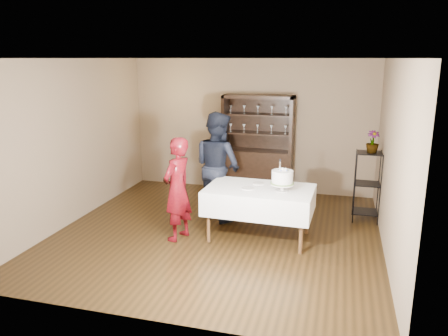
{
  "coord_description": "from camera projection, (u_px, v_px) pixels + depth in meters",
  "views": [
    {
      "loc": [
        1.79,
        -6.24,
        2.7
      ],
      "look_at": [
        0.08,
        0.1,
        1.04
      ],
      "focal_mm": 35.0,
      "sensor_mm": 36.0,
      "label": 1
    }
  ],
  "objects": [
    {
      "name": "floor",
      "position": [
        218.0,
        232.0,
        6.96
      ],
      "size": [
        5.0,
        5.0,
        0.0
      ],
      "primitive_type": "plane",
      "color": "black",
      "rests_on": "ground"
    },
    {
      "name": "ceiling",
      "position": [
        217.0,
        58.0,
        6.3
      ],
      "size": [
        5.0,
        5.0,
        0.0
      ],
      "primitive_type": "plane",
      "rotation": [
        3.14,
        0.0,
        0.0
      ],
      "color": "white",
      "rests_on": "back_wall"
    },
    {
      "name": "back_wall",
      "position": [
        251.0,
        126.0,
        8.97
      ],
      "size": [
        5.0,
        0.02,
        2.7
      ],
      "primitive_type": "cube",
      "color": "#76654C",
      "rests_on": "floor"
    },
    {
      "name": "wall_left",
      "position": [
        73.0,
        142.0,
        7.26
      ],
      "size": [
        0.02,
        5.0,
        2.7
      ],
      "primitive_type": "cube",
      "color": "#76654C",
      "rests_on": "floor"
    },
    {
      "name": "wall_right",
      "position": [
        392.0,
        159.0,
        6.0
      ],
      "size": [
        0.02,
        5.0,
        2.7
      ],
      "primitive_type": "cube",
      "color": "#76654C",
      "rests_on": "floor"
    },
    {
      "name": "china_hutch",
      "position": [
        258.0,
        161.0,
        8.85
      ],
      "size": [
        1.4,
        0.48,
        2.0
      ],
      "color": "black",
      "rests_on": "floor"
    },
    {
      "name": "plant_etagere",
      "position": [
        367.0,
        183.0,
        7.35
      ],
      "size": [
        0.42,
        0.42,
        1.2
      ],
      "color": "black",
      "rests_on": "floor"
    },
    {
      "name": "cake_table",
      "position": [
        259.0,
        200.0,
        6.62
      ],
      "size": [
        1.64,
        1.04,
        0.8
      ],
      "rotation": [
        0.0,
        0.0,
        -0.04
      ],
      "color": "white",
      "rests_on": "floor"
    },
    {
      "name": "woman",
      "position": [
        177.0,
        189.0,
        6.55
      ],
      "size": [
        0.52,
        0.66,
        1.58
      ],
      "primitive_type": "imported",
      "rotation": [
        0.0,
        0.0,
        -1.84
      ],
      "color": "#3C0510",
      "rests_on": "floor"
    },
    {
      "name": "man",
      "position": [
        218.0,
        166.0,
        7.42
      ],
      "size": [
        1.13,
        1.07,
        1.85
      ],
      "primitive_type": "imported",
      "rotation": [
        0.0,
        0.0,
        2.57
      ],
      "color": "black",
      "rests_on": "floor"
    },
    {
      "name": "cake",
      "position": [
        282.0,
        178.0,
        6.38
      ],
      "size": [
        0.36,
        0.36,
        0.48
      ],
      "rotation": [
        0.0,
        0.0,
        -0.17
      ],
      "color": "silver",
      "rests_on": "cake_table"
    },
    {
      "name": "plate_near",
      "position": [
        248.0,
        188.0,
        6.53
      ],
      "size": [
        0.2,
        0.2,
        0.01
      ],
      "primitive_type": "cylinder",
      "rotation": [
        0.0,
        0.0,
        0.01
      ],
      "color": "silver",
      "rests_on": "cake_table"
    },
    {
      "name": "plate_far",
      "position": [
        258.0,
        183.0,
        6.78
      ],
      "size": [
        0.19,
        0.19,
        0.01
      ],
      "primitive_type": "cylinder",
      "rotation": [
        0.0,
        0.0,
        -0.06
      ],
      "color": "silver",
      "rests_on": "cake_table"
    },
    {
      "name": "potted_plant",
      "position": [
        373.0,
        142.0,
        7.14
      ],
      "size": [
        0.25,
        0.25,
        0.37
      ],
      "primitive_type": "imported",
      "rotation": [
        0.0,
        0.0,
        0.23
      ],
      "color": "#537337",
      "rests_on": "plant_etagere"
    }
  ]
}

